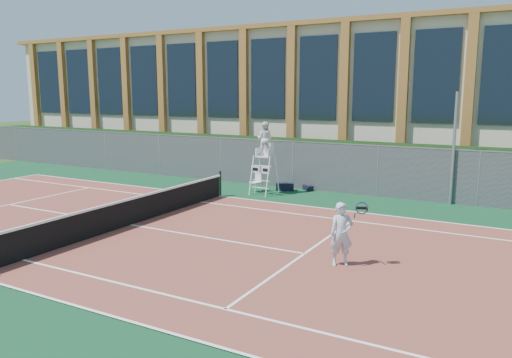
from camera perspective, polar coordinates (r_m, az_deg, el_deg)
The scene contains 13 objects.
ground at distance 17.49m, azimuth -14.15°, elevation -5.19°, with size 120.00×120.00×0.00m, color #233814.
apron at distance 18.20m, azimuth -12.01°, elevation -4.50°, with size 36.00×20.00×0.01m, color #0D3D23.
tennis_court at distance 17.48m, azimuth -14.15°, elevation -5.13°, with size 23.77×10.97×0.02m, color brown.
tennis_net at distance 17.36m, azimuth -14.22°, elevation -3.48°, with size 0.10×11.30×1.10m.
fence at distance 24.31m, azimuth -0.04°, elevation 1.92°, with size 40.00×0.06×2.20m, color #595E60, non-canonical shape.
hedge at distance 25.36m, azimuth 1.27°, elevation 2.25°, with size 40.00×1.40×2.20m, color black.
building at distance 32.40m, azimuth 7.89°, elevation 9.20°, with size 45.00×10.60×8.22m.
steel_pole at distance 21.27m, azimuth 21.65°, elevation 3.20°, with size 0.12×0.12×4.49m, color #9EA0A5.
umpire_chair at distance 21.96m, azimuth 1.02°, elevation 4.37°, with size 0.90×1.39×3.23m.
plastic_chair at distance 22.61m, azimuth 0.08°, elevation -0.14°, with size 0.53×0.53×0.89m.
sports_bag_near at distance 22.94m, azimuth 3.32°, elevation -0.89°, with size 0.81×0.32×0.35m, color black.
sports_bag_far at distance 23.06m, azimuth 5.96°, elevation -1.01°, with size 0.59×0.25×0.23m, color black.
tennis_player at distance 13.07m, azimuth 9.76°, elevation -6.20°, with size 0.99×0.77×1.67m.
Camera 1 is at (11.62, -12.29, 4.43)m, focal length 35.00 mm.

